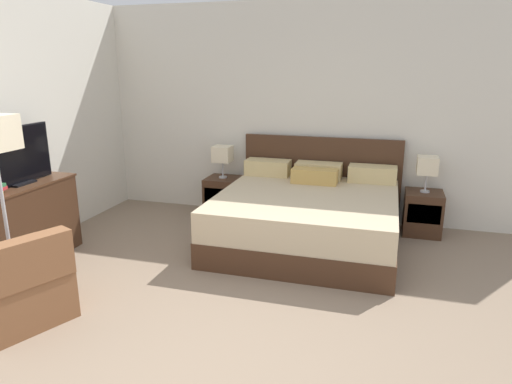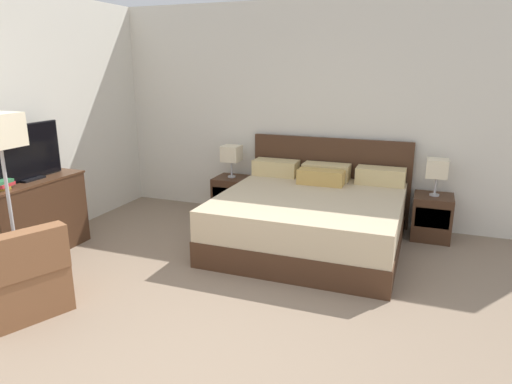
{
  "view_description": "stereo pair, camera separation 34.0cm",
  "coord_description": "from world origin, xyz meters",
  "px_view_note": "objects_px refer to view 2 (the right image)",
  "views": [
    {
      "loc": [
        1.13,
        -2.31,
        1.99
      ],
      "look_at": [
        -0.13,
        1.99,
        0.75
      ],
      "focal_mm": 32.0,
      "sensor_mm": 36.0,
      "label": 1
    },
    {
      "loc": [
        1.46,
        -2.2,
        1.99
      ],
      "look_at": [
        -0.13,
        1.99,
        0.75
      ],
      "focal_mm": 32.0,
      "sensor_mm": 36.0,
      "label": 2
    }
  ],
  "objects_px": {
    "nightstand_left": "(232,196)",
    "dresser": "(33,217)",
    "tv": "(26,153)",
    "nightstand_right": "(432,217)",
    "table_lamp_right": "(437,169)",
    "bed": "(311,217)",
    "floor_lamp": "(0,142)",
    "table_lamp_left": "(231,154)",
    "armchair_by_window": "(17,280)"
  },
  "relations": [
    {
      "from": "bed",
      "to": "table_lamp_right",
      "type": "xyz_separation_m",
      "value": [
        1.29,
        0.71,
        0.52
      ]
    },
    {
      "from": "nightstand_left",
      "to": "dresser",
      "type": "xyz_separation_m",
      "value": [
        -1.42,
        -2.05,
        0.17
      ]
    },
    {
      "from": "table_lamp_right",
      "to": "floor_lamp",
      "type": "bearing_deg",
      "value": -145.07
    },
    {
      "from": "nightstand_left",
      "to": "table_lamp_right",
      "type": "relative_size",
      "value": 1.22
    },
    {
      "from": "nightstand_right",
      "to": "tv",
      "type": "distance_m",
      "value": 4.57
    },
    {
      "from": "bed",
      "to": "nightstand_left",
      "type": "distance_m",
      "value": 1.47
    },
    {
      "from": "nightstand_left",
      "to": "tv",
      "type": "bearing_deg",
      "value": -125.04
    },
    {
      "from": "bed",
      "to": "table_lamp_right",
      "type": "relative_size",
      "value": 4.74
    },
    {
      "from": "armchair_by_window",
      "to": "bed",
      "type": "bearing_deg",
      "value": 50.57
    },
    {
      "from": "nightstand_right",
      "to": "floor_lamp",
      "type": "height_order",
      "value": "floor_lamp"
    },
    {
      "from": "table_lamp_left",
      "to": "table_lamp_right",
      "type": "relative_size",
      "value": 1.0
    },
    {
      "from": "table_lamp_right",
      "to": "armchair_by_window",
      "type": "height_order",
      "value": "table_lamp_right"
    },
    {
      "from": "bed",
      "to": "table_lamp_right",
      "type": "bearing_deg",
      "value": 28.6
    },
    {
      "from": "bed",
      "to": "floor_lamp",
      "type": "distance_m",
      "value": 3.21
    },
    {
      "from": "nightstand_left",
      "to": "dresser",
      "type": "height_order",
      "value": "dresser"
    },
    {
      "from": "nightstand_left",
      "to": "table_lamp_left",
      "type": "bearing_deg",
      "value": 90.0
    },
    {
      "from": "table_lamp_right",
      "to": "tv",
      "type": "bearing_deg",
      "value": -153.16
    },
    {
      "from": "tv",
      "to": "floor_lamp",
      "type": "height_order",
      "value": "floor_lamp"
    },
    {
      "from": "bed",
      "to": "nightstand_right",
      "type": "xyz_separation_m",
      "value": [
        1.29,
        0.7,
        -0.07
      ]
    },
    {
      "from": "floor_lamp",
      "to": "dresser",
      "type": "bearing_deg",
      "value": 121.13
    },
    {
      "from": "nightstand_left",
      "to": "floor_lamp",
      "type": "distance_m",
      "value": 3.0
    },
    {
      "from": "table_lamp_right",
      "to": "dresser",
      "type": "xyz_separation_m",
      "value": [
        -4.01,
        -2.05,
        -0.42
      ]
    },
    {
      "from": "bed",
      "to": "armchair_by_window",
      "type": "bearing_deg",
      "value": -129.43
    },
    {
      "from": "table_lamp_left",
      "to": "table_lamp_right",
      "type": "distance_m",
      "value": 2.59
    },
    {
      "from": "bed",
      "to": "dresser",
      "type": "bearing_deg",
      "value": -153.6
    },
    {
      "from": "bed",
      "to": "table_lamp_left",
      "type": "height_order",
      "value": "bed"
    },
    {
      "from": "nightstand_left",
      "to": "bed",
      "type": "bearing_deg",
      "value": -28.56
    },
    {
      "from": "floor_lamp",
      "to": "nightstand_left",
      "type": "bearing_deg",
      "value": 66.76
    },
    {
      "from": "floor_lamp",
      "to": "nightstand_right",
      "type": "bearing_deg",
      "value": 34.91
    },
    {
      "from": "bed",
      "to": "tv",
      "type": "bearing_deg",
      "value": -154.02
    },
    {
      "from": "tv",
      "to": "nightstand_left",
      "type": "bearing_deg",
      "value": 54.96
    },
    {
      "from": "dresser",
      "to": "tv",
      "type": "bearing_deg",
      "value": 84.42
    },
    {
      "from": "table_lamp_left",
      "to": "armchair_by_window",
      "type": "relative_size",
      "value": 0.48
    },
    {
      "from": "nightstand_right",
      "to": "floor_lamp",
      "type": "distance_m",
      "value": 4.63
    },
    {
      "from": "table_lamp_left",
      "to": "armchair_by_window",
      "type": "bearing_deg",
      "value": -101.49
    },
    {
      "from": "tv",
      "to": "dresser",
      "type": "bearing_deg",
      "value": -95.58
    },
    {
      "from": "nightstand_left",
      "to": "armchair_by_window",
      "type": "distance_m",
      "value": 3.08
    },
    {
      "from": "bed",
      "to": "dresser",
      "type": "height_order",
      "value": "bed"
    },
    {
      "from": "table_lamp_left",
      "to": "floor_lamp",
      "type": "distance_m",
      "value": 2.85
    },
    {
      "from": "table_lamp_right",
      "to": "dresser",
      "type": "height_order",
      "value": "table_lamp_right"
    },
    {
      "from": "table_lamp_left",
      "to": "dresser",
      "type": "relative_size",
      "value": 0.36
    },
    {
      "from": "armchair_by_window",
      "to": "floor_lamp",
      "type": "bearing_deg",
      "value": 137.8
    },
    {
      "from": "nightstand_right",
      "to": "table_lamp_right",
      "type": "distance_m",
      "value": 0.58
    },
    {
      "from": "tv",
      "to": "armchair_by_window",
      "type": "distance_m",
      "value": 1.53
    },
    {
      "from": "table_lamp_right",
      "to": "armchair_by_window",
      "type": "bearing_deg",
      "value": -136.62
    },
    {
      "from": "table_lamp_left",
      "to": "bed",
      "type": "bearing_deg",
      "value": -28.61
    },
    {
      "from": "nightstand_right",
      "to": "tv",
      "type": "xyz_separation_m",
      "value": [
        -4.01,
        -2.03,
        0.86
      ]
    },
    {
      "from": "bed",
      "to": "armchair_by_window",
      "type": "distance_m",
      "value": 3.0
    },
    {
      "from": "table_lamp_left",
      "to": "armchair_by_window",
      "type": "distance_m",
      "value": 3.14
    },
    {
      "from": "nightstand_left",
      "to": "nightstand_right",
      "type": "xyz_separation_m",
      "value": [
        2.59,
        0.0,
        0.0
      ]
    }
  ]
}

